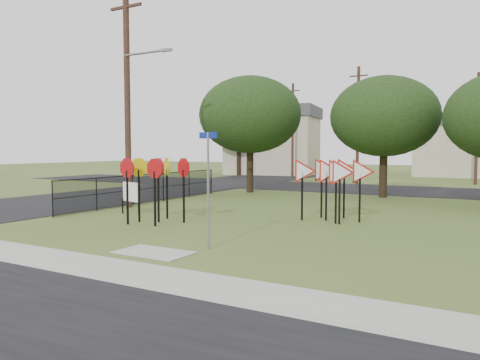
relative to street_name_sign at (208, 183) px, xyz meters
name	(u,v)px	position (x,y,z in m)	size (l,w,h in m)	color
ground	(205,238)	(-0.97, 1.24, -1.82)	(140.00, 140.00, 0.00)	#425821
sidewalk	(102,268)	(-0.97, -2.96, -1.81)	(30.00, 1.60, 0.02)	#9B9A93
planting_strip	(59,281)	(-0.97, -4.16, -1.81)	(30.00, 0.80, 0.02)	#425821
street_left	(134,193)	(-12.97, 11.24, -1.81)	(8.00, 50.00, 0.02)	black
street_far	(370,189)	(-0.97, 21.24, -1.81)	(60.00, 8.00, 0.02)	black
curb_pad	(153,253)	(-0.97, -1.16, -1.81)	(2.00, 1.20, 0.02)	#9B9A93
street_name_sign	(208,183)	(0.00, 0.00, 0.00)	(0.65, 0.15, 3.19)	gray
stop_sign_cluster	(155,174)	(-4.23, 2.83, -0.02)	(2.28, 2.12, 2.42)	black
yield_sign_cluster	(333,174)	(1.35, 6.47, -0.03)	(3.07, 1.68, 2.43)	black
info_board	(130,193)	(-6.59, 4.04, -0.92)	(1.05, 0.32, 1.34)	black
utility_pole_main	(128,95)	(-8.20, 5.73, 3.39)	(3.55, 0.33, 10.00)	#462B20
far_pole_a	(358,125)	(-2.97, 25.24, 2.78)	(1.40, 0.24, 9.00)	#462B20
far_pole_b	(477,128)	(5.03, 29.24, 2.53)	(1.40, 0.24, 8.50)	#462B20
far_pole_c	(293,129)	(-10.97, 31.24, 2.78)	(1.40, 0.24, 9.00)	#462B20
fence_run	(149,188)	(-8.57, 7.49, -1.03)	(0.05, 11.55, 1.50)	black
house_left	(273,140)	(-14.97, 35.24, 1.83)	(10.58, 8.88, 7.20)	beige
house_mid	(461,145)	(3.03, 41.24, 1.33)	(8.40, 8.40, 6.20)	beige
tree_near_left	(250,115)	(-6.97, 15.24, 3.04)	(6.40, 6.40, 7.27)	black
tree_near_mid	(384,117)	(1.03, 16.24, 2.72)	(6.00, 6.00, 6.80)	black
tree_far_left	(239,125)	(-16.97, 31.24, 3.35)	(6.80, 6.80, 7.73)	black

